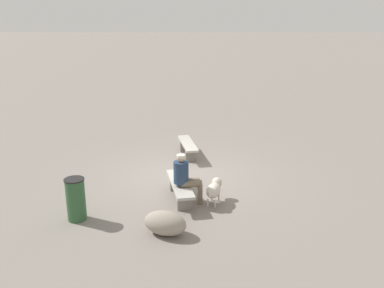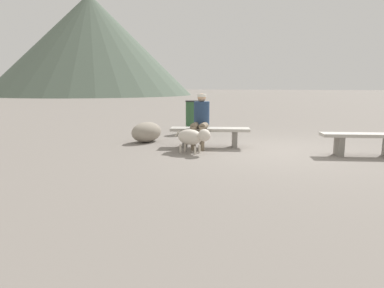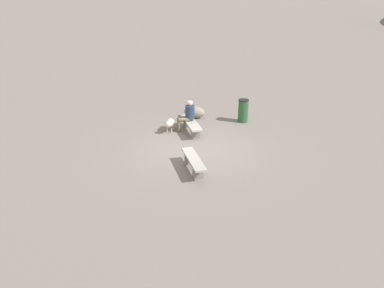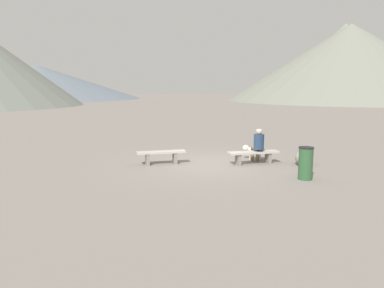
% 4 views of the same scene
% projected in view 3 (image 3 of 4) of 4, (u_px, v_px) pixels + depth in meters
% --- Properties ---
extents(ground, '(210.00, 210.00, 0.06)m').
position_uv_depth(ground, '(193.00, 150.00, 14.00)').
color(ground, gray).
extents(bench_left, '(1.74, 0.73, 0.46)m').
position_uv_depth(bench_left, '(194.00, 162.00, 12.31)').
color(bench_left, gray).
rests_on(bench_left, ground).
extents(bench_right, '(1.86, 0.80, 0.44)m').
position_uv_depth(bench_right, '(191.00, 125.00, 15.25)').
color(bench_right, gray).
rests_on(bench_right, ground).
extents(seated_person, '(0.39, 0.69, 1.23)m').
position_uv_depth(seated_person, '(188.00, 114.00, 15.26)').
color(seated_person, navy).
rests_on(seated_person, ground).
extents(dog, '(0.84, 0.46, 0.53)m').
position_uv_depth(dog, '(170.00, 123.00, 15.35)').
color(dog, beige).
rests_on(dog, ground).
extents(trash_bin, '(0.44, 0.44, 0.96)m').
position_uv_depth(trash_bin, '(243.00, 111.00, 16.29)').
color(trash_bin, '#2D5633').
rests_on(trash_bin, ground).
extents(boulder, '(0.80, 1.03, 0.51)m').
position_uv_depth(boulder, '(194.00, 112.00, 16.83)').
color(boulder, gray).
rests_on(boulder, ground).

